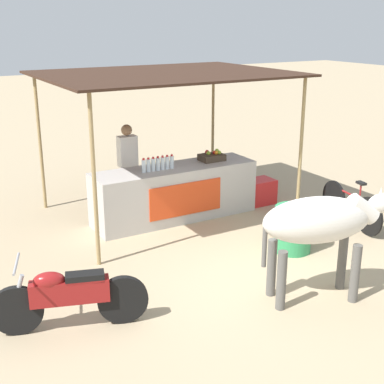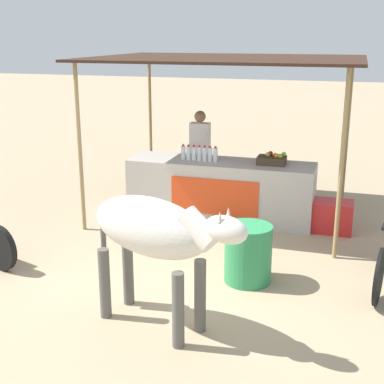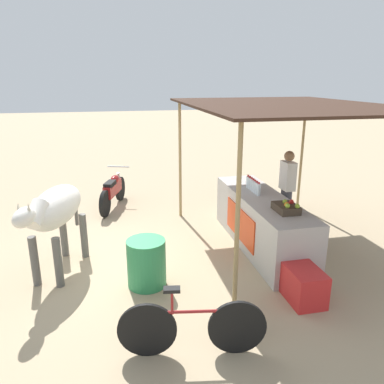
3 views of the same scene
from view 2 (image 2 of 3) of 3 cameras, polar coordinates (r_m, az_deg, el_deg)
ground_plane at (r=6.91m, az=-1.53°, el=-8.53°), size 60.00×60.00×0.00m
stall_counter at (r=8.72m, az=3.05°, el=0.21°), size 3.00×0.82×0.96m
stall_awning at (r=8.68m, az=3.76°, el=13.50°), size 4.20×3.20×2.58m
water_bottle_row at (r=8.62m, az=0.77°, el=4.12°), size 0.61×0.07×0.25m
fruit_crate at (r=8.48m, az=8.55°, el=3.44°), size 0.44×0.32×0.18m
vendor_behind_counter at (r=9.48m, az=0.85°, el=3.87°), size 0.34×0.22×1.65m
cooler_box at (r=8.47m, az=14.76°, el=-2.53°), size 0.60×0.44×0.48m
water_barrel at (r=6.57m, az=6.00°, el=-6.55°), size 0.58×0.58×0.72m
cow at (r=5.33m, az=-3.99°, el=-4.33°), size 1.84×0.94×1.44m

